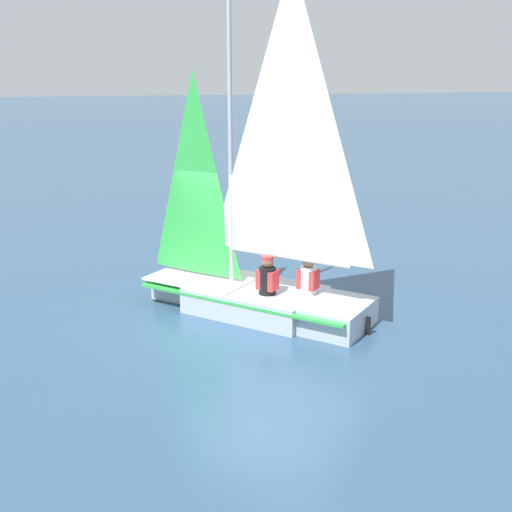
{
  "coord_description": "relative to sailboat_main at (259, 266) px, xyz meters",
  "views": [
    {
      "loc": [
        10.56,
        -3.57,
        4.22
      ],
      "look_at": [
        0.0,
        0.0,
        1.06
      ],
      "focal_mm": 45.0,
      "sensor_mm": 36.0,
      "label": 1
    }
  ],
  "objects": [
    {
      "name": "sailboat_main",
      "position": [
        0.0,
        0.0,
        0.0
      ],
      "size": [
        4.16,
        3.89,
        6.12
      ],
      "rotation": [
        0.0,
        0.0,
        3.85
      ],
      "color": "#B2BCCC",
      "rests_on": "ground_plane"
    },
    {
      "name": "ground_plane",
      "position": [
        -0.04,
        -0.03,
        -0.89
      ],
      "size": [
        260.0,
        260.0,
        0.0
      ],
      "primitive_type": "plane",
      "color": "#2D4C6B"
    },
    {
      "name": "sailor_helm",
      "position": [
        0.36,
        0.04,
        -0.26
      ],
      "size": [
        0.43,
        0.42,
        1.16
      ],
      "rotation": [
        0.0,
        0.0,
        3.85
      ],
      "color": "black",
      "rests_on": "ground_plane"
    },
    {
      "name": "sailor_crew",
      "position": [
        0.55,
        0.74,
        -0.26
      ],
      "size": [
        0.43,
        0.42,
        1.16
      ],
      "rotation": [
        0.0,
        0.0,
        3.85
      ],
      "color": "black",
      "rests_on": "ground_plane"
    }
  ]
}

